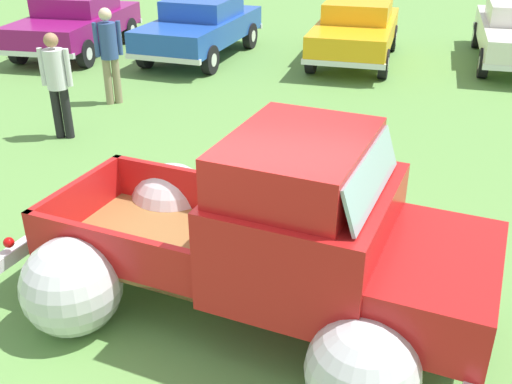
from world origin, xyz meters
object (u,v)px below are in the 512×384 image
vintage_pickup_truck (279,249)px  spectator_0 (109,50)px  show_car_1 (201,26)px  show_car_2 (356,29)px  spectator_1 (57,79)px  show_car_0 (76,21)px

vintage_pickup_truck → spectator_0: (-3.94, 6.12, 0.31)m
show_car_1 → spectator_0: bearing=-1.9°
show_car_1 → show_car_2: size_ratio=1.01×
show_car_2 → spectator_1: spectator_1 is taller
show_car_1 → spectator_1: spectator_1 is taller
show_car_2 → spectator_0: (-4.73, -4.02, 0.28)m
show_car_1 → spectator_0: spectator_0 is taller
show_car_2 → spectator_0: spectator_0 is taller
show_car_1 → spectator_1: bearing=0.5°
show_car_2 → spectator_0: bearing=-42.2°
show_car_1 → spectator_0: size_ratio=2.43×
vintage_pickup_truck → spectator_0: size_ratio=2.69×
vintage_pickup_truck → show_car_2: size_ratio=1.11×
spectator_0 → spectator_1: 1.89m
show_car_0 → show_car_1: bearing=91.9°
show_car_0 → show_car_1: size_ratio=0.97×
spectator_0 → spectator_1: bearing=-36.3°
show_car_0 → spectator_1: bearing=24.0°
vintage_pickup_truck → show_car_1: size_ratio=1.11×
show_car_0 → show_car_2: 7.13m
spectator_0 → spectator_1: size_ratio=1.04×
show_car_0 → spectator_0: 4.61m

